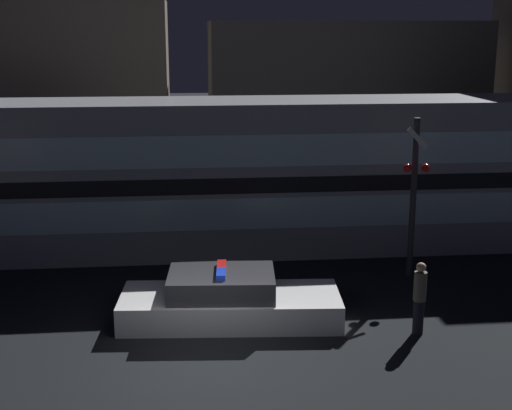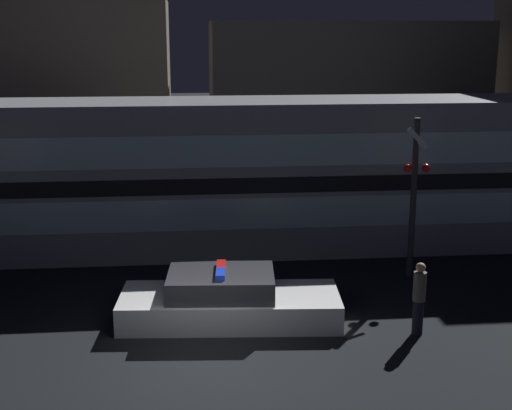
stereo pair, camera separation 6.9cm
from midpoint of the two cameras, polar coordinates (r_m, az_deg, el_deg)
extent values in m
plane|color=black|center=(14.23, -3.96, -12.71)|extent=(120.00, 120.00, 0.00)
cube|color=gray|center=(20.94, 1.69, 2.43)|extent=(18.64, 2.83, 4.39)
cube|color=black|center=(19.56, 2.22, 1.60)|extent=(18.26, 0.03, 0.44)
cube|color=silver|center=(19.74, 2.20, -0.64)|extent=(17.70, 0.02, 0.88)
cube|color=silver|center=(19.37, 2.24, 4.39)|extent=(17.70, 0.02, 0.88)
cube|color=silver|center=(16.10, -1.97, -8.16)|extent=(5.00, 2.20, 0.63)
cube|color=#333338|center=(15.90, -2.70, -6.27)|extent=(2.45, 1.79, 0.50)
cube|color=blue|center=(15.53, -2.73, -5.55)|extent=(0.24, 0.57, 0.12)
cube|color=red|center=(16.05, -2.69, -4.89)|extent=(0.24, 0.57, 0.12)
cylinder|color=black|center=(15.77, 12.94, -8.76)|extent=(0.23, 0.23, 0.76)
cylinder|color=#595147|center=(15.52, 13.08, -6.37)|extent=(0.27, 0.27, 0.64)
sphere|color=tan|center=(15.38, 13.16, -4.89)|extent=(0.21, 0.21, 0.21)
cylinder|color=#2D2D33|center=(18.84, 12.57, 0.48)|extent=(0.16, 0.16, 4.19)
sphere|color=red|center=(18.47, 12.15, 2.89)|extent=(0.21, 0.21, 0.21)
sphere|color=red|center=(18.61, 13.53, 2.91)|extent=(0.21, 0.21, 0.21)
cube|color=white|center=(18.45, 12.93, 5.22)|extent=(0.58, 0.03, 0.58)
cube|color=#726656|center=(27.58, -15.43, 7.87)|extent=(8.17, 4.14, 7.37)
cube|color=#47423D|center=(28.14, 7.11, 7.62)|extent=(10.29, 4.05, 6.64)
camera|label=1|loc=(0.03, -89.89, 0.03)|focal=50.00mm
camera|label=2|loc=(0.03, 90.11, -0.03)|focal=50.00mm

